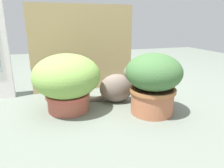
# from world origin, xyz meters

# --- Properties ---
(ground_plane) EXTENTS (6.00, 6.00, 0.00)m
(ground_plane) POSITION_xyz_m (0.00, 0.00, 0.00)
(ground_plane) COLOR slate
(cardboard_backdrop) EXTENTS (0.90, 0.03, 0.74)m
(cardboard_backdrop) POSITION_xyz_m (-0.03, 0.51, 0.37)
(cardboard_backdrop) COLOR tan
(cardboard_backdrop) RESTS_ON ground
(grass_planter) EXTENTS (0.46, 0.46, 0.40)m
(grass_planter) POSITION_xyz_m (-0.23, 0.07, 0.22)
(grass_planter) COLOR #B35947
(grass_planter) RESTS_ON ground
(leafy_planter) EXTENTS (0.37, 0.37, 0.41)m
(leafy_planter) POSITION_xyz_m (0.31, -0.14, 0.22)
(leafy_planter) COLOR #B46B49
(leafy_planter) RESTS_ON ground
(cat) EXTENTS (0.38, 0.20, 0.32)m
(cat) POSITION_xyz_m (0.16, 0.13, 0.12)
(cat) COLOR #7A6A5F
(cat) RESTS_ON ground
(mushroom_ornament_pink) EXTENTS (0.11, 0.11, 0.14)m
(mushroom_ornament_pink) POSITION_xyz_m (-0.25, -0.00, 0.10)
(mushroom_ornament_pink) COLOR silver
(mushroom_ornament_pink) RESTS_ON ground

